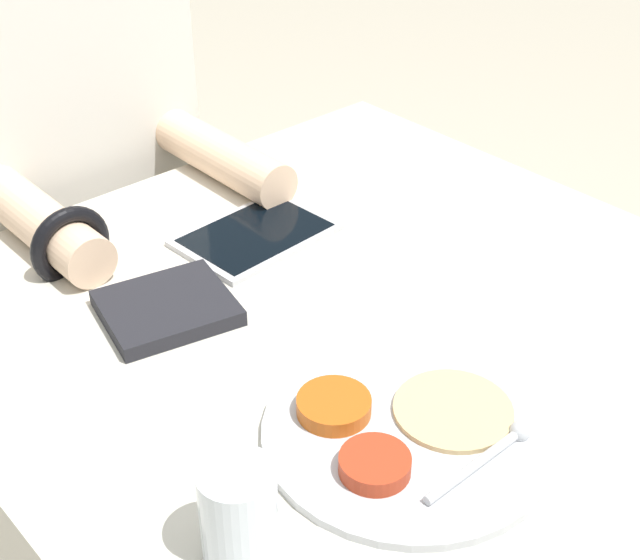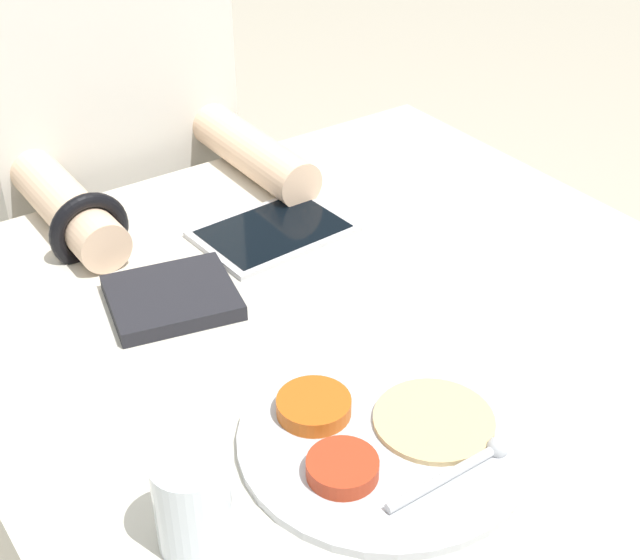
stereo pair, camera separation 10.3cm
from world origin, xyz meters
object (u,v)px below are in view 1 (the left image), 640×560
Objects in this scene: tablet_device at (256,235)px; drinking_glass at (239,512)px; red_notebook at (167,309)px; person_diner at (79,234)px; thali_tray at (404,430)px.

drinking_glass is (-0.34, -0.41, 0.04)m from tablet_device.
red_notebook is 0.37m from drinking_glass.
drinking_glass is at bearing -108.13° from person_diner.
tablet_device is (0.19, 0.07, -0.00)m from red_notebook.
person_diner reaches higher than thali_tray.
person_diner reaches higher than red_notebook.
drinking_glass is at bearing -113.67° from red_notebook.
person_diner is 12.41× the size of drinking_glass.
red_notebook reaches higher than tablet_device.
drinking_glass is at bearing -178.82° from thali_tray.
person_diner is at bearing 76.13° from red_notebook.
thali_tray is at bearing 1.18° from drinking_glass.
red_notebook is 0.83× the size of tablet_device.
tablet_device is at bearing 20.29° from red_notebook.
red_notebook is 1.82× the size of drinking_glass.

